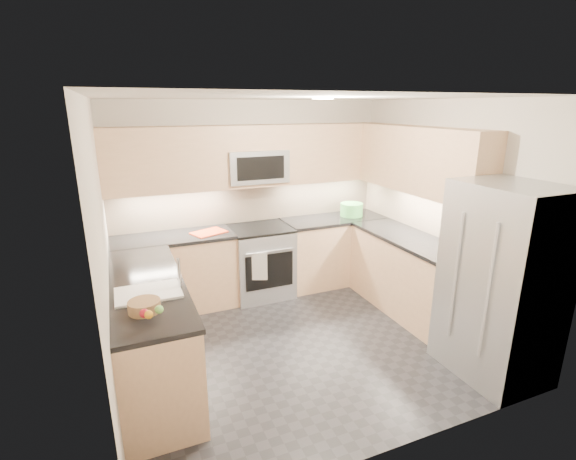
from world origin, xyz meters
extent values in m
cube|color=black|center=(0.00, 0.00, 0.00)|extent=(3.60, 3.20, 0.00)
cube|color=beige|center=(0.00, 0.00, 2.50)|extent=(3.60, 3.20, 0.02)
cube|color=beige|center=(0.00, 1.60, 1.25)|extent=(3.60, 0.02, 2.50)
cube|color=beige|center=(0.00, -1.60, 1.25)|extent=(3.60, 0.02, 2.50)
cube|color=beige|center=(-1.80, 0.00, 1.25)|extent=(0.02, 3.20, 2.50)
cube|color=beige|center=(1.80, 0.00, 1.25)|extent=(0.02, 3.20, 2.50)
cube|color=#DDAF85|center=(-1.09, 1.30, 0.45)|extent=(1.42, 0.60, 0.90)
cube|color=#DDAF85|center=(1.09, 1.30, 0.45)|extent=(1.42, 0.60, 0.90)
cube|color=#DDAF85|center=(1.50, 0.15, 0.45)|extent=(0.60, 1.70, 0.90)
cube|color=#DDAF85|center=(-1.50, 0.00, 0.45)|extent=(0.60, 2.00, 0.90)
cube|color=black|center=(-1.09, 1.30, 0.92)|extent=(1.42, 0.63, 0.04)
cube|color=black|center=(1.09, 1.30, 0.92)|extent=(1.42, 0.63, 0.04)
cube|color=black|center=(1.50, 0.15, 0.92)|extent=(0.63, 1.70, 0.04)
cube|color=black|center=(-1.50, 0.00, 0.92)|extent=(0.63, 2.00, 0.04)
cube|color=#DDAF85|center=(0.00, 1.43, 1.83)|extent=(3.60, 0.35, 0.75)
cube|color=#DDAF85|center=(1.62, 0.28, 1.83)|extent=(0.35, 1.95, 0.75)
cube|color=tan|center=(0.00, 1.60, 1.20)|extent=(3.60, 0.01, 0.51)
cube|color=tan|center=(1.80, 0.45, 1.20)|extent=(0.01, 2.30, 0.51)
cube|color=#A8AAB0|center=(0.00, 1.28, 0.46)|extent=(0.76, 0.65, 0.91)
cube|color=black|center=(0.00, 1.28, 0.92)|extent=(0.76, 0.65, 0.03)
cube|color=black|center=(0.00, 0.95, 0.45)|extent=(0.62, 0.02, 0.45)
cylinder|color=#B2B5BA|center=(0.00, 0.93, 0.72)|extent=(0.60, 0.02, 0.02)
cube|color=#93959A|center=(0.00, 1.40, 1.70)|extent=(0.76, 0.40, 0.40)
cube|color=black|center=(0.00, 1.20, 1.70)|extent=(0.60, 0.01, 0.28)
cube|color=#989C9F|center=(1.45, -1.15, 0.90)|extent=(0.70, 0.90, 1.80)
cylinder|color=#B2B5BA|center=(1.08, -1.33, 0.95)|extent=(0.02, 0.02, 1.20)
cylinder|color=#B2B5BA|center=(1.08, -0.97, 0.95)|extent=(0.02, 0.02, 1.20)
cube|color=white|center=(-1.50, -0.25, 0.88)|extent=(0.52, 0.38, 0.16)
cylinder|color=silver|center=(-1.24, -0.25, 1.08)|extent=(0.03, 0.03, 0.28)
cylinder|color=#4EB74F|center=(1.36, 1.30, 1.03)|extent=(0.36, 0.36, 0.18)
cube|color=#ED3C16|center=(-0.66, 1.26, 0.95)|extent=(0.47, 0.40, 0.01)
cylinder|color=#976F46|center=(-1.55, -0.56, 0.98)|extent=(0.28, 0.28, 0.09)
sphere|color=#A81320|center=(-1.57, -0.82, 1.05)|extent=(0.06, 0.06, 0.06)
sphere|color=#71BF52|center=(-1.46, -0.80, 1.05)|extent=(0.06, 0.06, 0.06)
cube|color=silver|center=(-0.14, 0.91, 0.55)|extent=(0.18, 0.09, 0.35)
sphere|color=orange|center=(-1.54, -0.85, 1.05)|extent=(0.06, 0.06, 0.06)
camera|label=1|loc=(-1.65, -3.59, 2.43)|focal=26.00mm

